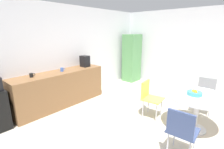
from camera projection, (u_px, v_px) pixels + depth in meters
The scene contains 13 objects.
ground_plane at pixel (164, 136), 3.11m from camera, with size 6.00×6.00×0.00m, color beige.
wall_back at pixel (68, 53), 4.69m from camera, with size 6.00×0.10×2.60m, color silver.
wall_side_right at pixel (211, 52), 4.94m from camera, with size 0.10×6.00×2.60m, color silver.
counter_block at pixel (61, 88), 4.31m from camera, with size 2.40×0.60×0.90m, color brown.
locker_cabinet at pixel (132, 58), 6.35m from camera, with size 0.60×0.50×1.78m, color #599959.
round_table at pixel (198, 102), 3.15m from camera, with size 1.14×1.14×0.73m.
chair_navy at pixel (181, 128), 2.43m from camera, with size 0.44×0.44×0.83m.
chair_gray at pixel (206, 91), 3.93m from camera, with size 0.45×0.45×0.83m.
chair_yellow at pixel (149, 94), 3.71m from camera, with size 0.47×0.47×0.83m.
fruit_bowl at pixel (195, 93), 3.13m from camera, with size 0.27×0.27×0.11m.
mug_white at pixel (62, 70), 4.23m from camera, with size 0.13×0.08×0.09m.
mug_green at pixel (31, 75), 3.70m from camera, with size 0.13×0.08×0.09m.
coffee_maker at pixel (85, 61), 4.76m from camera, with size 0.20×0.24×0.32m, color black.
Camera 1 is at (-2.68, -1.05, 1.92)m, focal length 26.38 mm.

